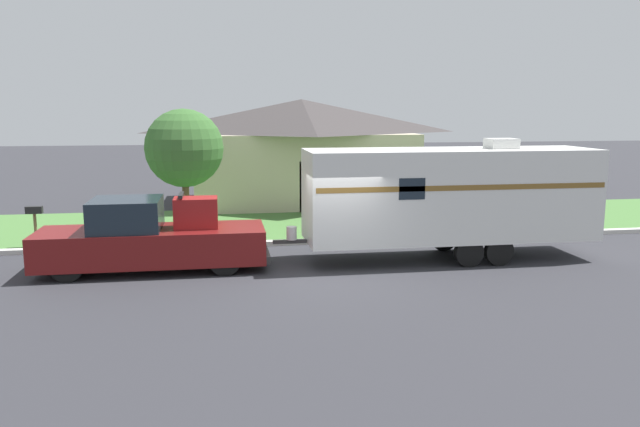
# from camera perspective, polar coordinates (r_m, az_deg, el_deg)

# --- Properties ---
(ground_plane) EXTENTS (120.00, 120.00, 0.00)m
(ground_plane) POSITION_cam_1_polar(r_m,az_deg,el_deg) (16.15, 1.34, -5.59)
(ground_plane) COLOR #2D2D33
(curb_strip) EXTENTS (80.00, 0.30, 0.14)m
(curb_strip) POSITION_cam_1_polar(r_m,az_deg,el_deg) (19.73, -0.65, -2.58)
(curb_strip) COLOR beige
(curb_strip) RESTS_ON ground_plane
(lawn_strip) EXTENTS (80.00, 7.00, 0.03)m
(lawn_strip) POSITION_cam_1_polar(r_m,az_deg,el_deg) (23.29, -1.98, -0.84)
(lawn_strip) COLOR #477538
(lawn_strip) RESTS_ON ground_plane
(house_across_street) EXTENTS (10.20, 6.72, 4.63)m
(house_across_street) POSITION_cam_1_polar(r_m,az_deg,el_deg) (28.39, -1.69, 5.89)
(house_across_street) COLOR beige
(house_across_street) RESTS_ON ground_plane
(pickup_truck) EXTENTS (5.96, 1.94, 2.03)m
(pickup_truck) POSITION_cam_1_polar(r_m,az_deg,el_deg) (16.97, -15.24, -2.24)
(pickup_truck) COLOR black
(pickup_truck) RESTS_ON ground_plane
(travel_trailer) EXTENTS (9.06, 2.23, 3.39)m
(travel_trailer) POSITION_cam_1_polar(r_m,az_deg,el_deg) (17.87, 11.82, 1.72)
(travel_trailer) COLOR black
(travel_trailer) RESTS_ON ground_plane
(mailbox) EXTENTS (0.48, 0.20, 1.29)m
(mailbox) POSITION_cam_1_polar(r_m,az_deg,el_deg) (20.87, -24.64, -0.21)
(mailbox) COLOR brown
(mailbox) RESTS_ON ground_plane
(tree_in_yard) EXTENTS (2.68, 2.68, 4.23)m
(tree_in_yard) POSITION_cam_1_polar(r_m,az_deg,el_deg) (21.97, -12.31, 5.84)
(tree_in_yard) COLOR brown
(tree_in_yard) RESTS_ON ground_plane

